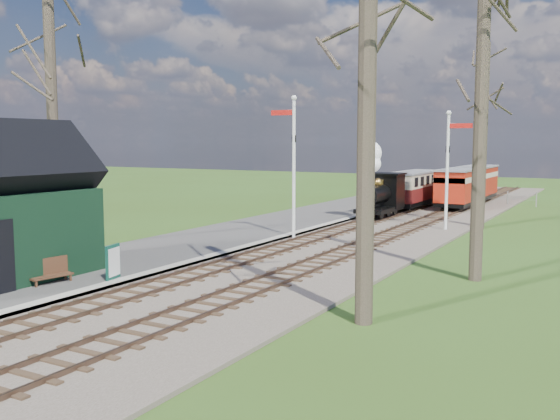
{
  "coord_description": "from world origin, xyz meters",
  "views": [
    {
      "loc": [
        11.8,
        -7.49,
        4.3
      ],
      "look_at": [
        -0.1,
        13.72,
        1.6
      ],
      "focal_mm": 40.0,
      "sensor_mm": 36.0,
      "label": 1
    }
  ],
  "objects_px": {
    "semaphore_near": "(292,157)",
    "bench": "(49,271)",
    "person": "(97,245)",
    "locomotive": "(379,185)",
    "sign_board": "(113,262)",
    "coach": "(413,187)",
    "red_carriage_a": "(458,187)",
    "semaphore_far": "(449,161)",
    "red_carriage_b": "(477,182)"
  },
  "relations": [
    {
      "from": "semaphore_far",
      "to": "red_carriage_a",
      "type": "height_order",
      "value": "semaphore_far"
    },
    {
      "from": "sign_board",
      "to": "bench",
      "type": "xyz_separation_m",
      "value": [
        -1.24,
        -1.3,
        -0.18
      ]
    },
    {
      "from": "person",
      "to": "red_carriage_b",
      "type": "bearing_deg",
      "value": -35.19
    },
    {
      "from": "red_carriage_a",
      "to": "sign_board",
      "type": "relative_size",
      "value": 4.7
    },
    {
      "from": "semaphore_near",
      "to": "person",
      "type": "xyz_separation_m",
      "value": [
        -2.43,
        -8.95,
        -2.69
      ]
    },
    {
      "from": "red_carriage_b",
      "to": "coach",
      "type": "bearing_deg",
      "value": -112.14
    },
    {
      "from": "red_carriage_b",
      "to": "bench",
      "type": "bearing_deg",
      "value": -99.35
    },
    {
      "from": "coach",
      "to": "sign_board",
      "type": "height_order",
      "value": "coach"
    },
    {
      "from": "red_carriage_a",
      "to": "sign_board",
      "type": "height_order",
      "value": "red_carriage_a"
    },
    {
      "from": "coach",
      "to": "red_carriage_b",
      "type": "xyz_separation_m",
      "value": [
        2.6,
        6.39,
        0.03
      ]
    },
    {
      "from": "semaphore_near",
      "to": "locomotive",
      "type": "xyz_separation_m",
      "value": [
        0.76,
        8.58,
        -1.71
      ]
    },
    {
      "from": "semaphore_far",
      "to": "locomotive",
      "type": "distance_m",
      "value": 5.29
    },
    {
      "from": "red_carriage_a",
      "to": "bench",
      "type": "xyz_separation_m",
      "value": [
        -5.32,
        -26.82,
        -0.89
      ]
    },
    {
      "from": "locomotive",
      "to": "red_carriage_a",
      "type": "distance_m",
      "value": 7.44
    },
    {
      "from": "semaphore_far",
      "to": "red_carriage_a",
      "type": "relative_size",
      "value": 1.18
    },
    {
      "from": "semaphore_near",
      "to": "red_carriage_b",
      "type": "bearing_deg",
      "value": 80.9
    },
    {
      "from": "locomotive",
      "to": "coach",
      "type": "bearing_deg",
      "value": 89.89
    },
    {
      "from": "semaphore_near",
      "to": "bench",
      "type": "xyz_separation_m",
      "value": [
        -1.95,
        -11.29,
        -3.08
      ]
    },
    {
      "from": "semaphore_near",
      "to": "red_carriage_a",
      "type": "distance_m",
      "value": 16.04
    },
    {
      "from": "red_carriage_a",
      "to": "coach",
      "type": "bearing_deg",
      "value": -161.08
    },
    {
      "from": "locomotive",
      "to": "red_carriage_b",
      "type": "distance_m",
      "value": 12.73
    },
    {
      "from": "semaphore_near",
      "to": "person",
      "type": "distance_m",
      "value": 9.66
    },
    {
      "from": "red_carriage_b",
      "to": "bench",
      "type": "distance_m",
      "value": 32.77
    },
    {
      "from": "coach",
      "to": "red_carriage_a",
      "type": "height_order",
      "value": "red_carriage_a"
    },
    {
      "from": "semaphore_near",
      "to": "red_carriage_b",
      "type": "distance_m",
      "value": 21.41
    },
    {
      "from": "semaphore_near",
      "to": "semaphore_far",
      "type": "distance_m",
      "value": 7.91
    },
    {
      "from": "red_carriage_a",
      "to": "red_carriage_b",
      "type": "distance_m",
      "value": 5.5
    },
    {
      "from": "semaphore_near",
      "to": "bench",
      "type": "relative_size",
      "value": 4.74
    },
    {
      "from": "semaphore_far",
      "to": "person",
      "type": "height_order",
      "value": "semaphore_far"
    },
    {
      "from": "coach",
      "to": "person",
      "type": "height_order",
      "value": "coach"
    },
    {
      "from": "locomotive",
      "to": "sign_board",
      "type": "distance_m",
      "value": 18.67
    },
    {
      "from": "semaphore_far",
      "to": "red_carriage_a",
      "type": "bearing_deg",
      "value": 100.54
    },
    {
      "from": "locomotive",
      "to": "red_carriage_a",
      "type": "bearing_deg",
      "value": 69.4
    },
    {
      "from": "semaphore_far",
      "to": "red_carriage_a",
      "type": "distance_m",
      "value": 9.88
    },
    {
      "from": "coach",
      "to": "sign_board",
      "type": "xyz_separation_m",
      "value": [
        -1.48,
        -24.64,
        -0.69
      ]
    },
    {
      "from": "locomotive",
      "to": "person",
      "type": "distance_m",
      "value": 17.85
    },
    {
      "from": "bench",
      "to": "person",
      "type": "bearing_deg",
      "value": 101.51
    },
    {
      "from": "red_carriage_b",
      "to": "sign_board",
      "type": "height_order",
      "value": "red_carriage_b"
    },
    {
      "from": "coach",
      "to": "sign_board",
      "type": "relative_size",
      "value": 6.37
    },
    {
      "from": "person",
      "to": "red_carriage_a",
      "type": "bearing_deg",
      "value": -37.57
    },
    {
      "from": "red_carriage_a",
      "to": "bench",
      "type": "bearing_deg",
      "value": -101.22
    },
    {
      "from": "semaphore_far",
      "to": "sign_board",
      "type": "bearing_deg",
      "value": -110.09
    },
    {
      "from": "sign_board",
      "to": "person",
      "type": "relative_size",
      "value": 0.7
    },
    {
      "from": "locomotive",
      "to": "sign_board",
      "type": "relative_size",
      "value": 3.98
    },
    {
      "from": "coach",
      "to": "red_carriage_b",
      "type": "bearing_deg",
      "value": 67.86
    },
    {
      "from": "locomotive",
      "to": "bench",
      "type": "bearing_deg",
      "value": -97.76
    },
    {
      "from": "sign_board",
      "to": "bench",
      "type": "bearing_deg",
      "value": -133.8
    },
    {
      "from": "bench",
      "to": "red_carriage_a",
      "type": "bearing_deg",
      "value": 78.78
    },
    {
      "from": "locomotive",
      "to": "bench",
      "type": "height_order",
      "value": "locomotive"
    },
    {
      "from": "semaphore_near",
      "to": "red_carriage_b",
      "type": "height_order",
      "value": "semaphore_near"
    }
  ]
}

